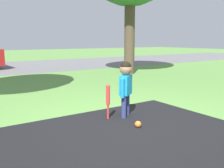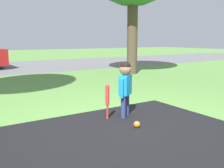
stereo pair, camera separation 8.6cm
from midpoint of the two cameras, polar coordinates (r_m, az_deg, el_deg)
The scene contains 5 objects.
ground_plane at distance 3.68m, azimuth 3.49°, elevation -9.91°, with size 60.00×60.00×0.00m, color #5B8C42.
street_strip at distance 12.65m, azimuth -23.19°, elevation 3.57°, with size 40.00×6.00×0.01m.
child at distance 4.04m, azimuth 3.67°, elevation 0.63°, with size 0.32×0.25×0.92m.
baseball_bat at distance 3.94m, azimuth -0.44°, elevation -2.92°, with size 0.06×0.06×0.57m.
sports_ball at distance 3.68m, azimuth 6.39°, elevation -9.16°, with size 0.10×0.10×0.10m.
Camera 2 is at (-2.01, -2.81, 1.26)m, focal length 40.00 mm.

